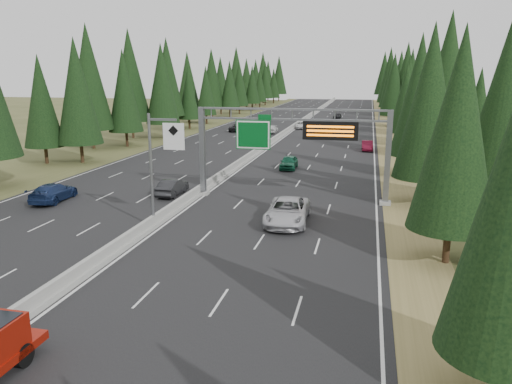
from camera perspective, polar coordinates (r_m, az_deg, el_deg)
road at (r=88.33m, az=3.14°, el=6.44°), size 32.00×260.00×0.08m
shoulder_right at (r=87.19m, az=14.81°, el=5.92°), size 3.60×260.00×0.06m
shoulder_left at (r=92.93m, az=-7.82°, el=6.68°), size 3.60×260.00×0.06m
median_barrier at (r=88.29m, az=3.14°, el=6.68°), size 0.70×260.00×0.85m
sign_gantry at (r=42.09m, az=4.94°, el=5.93°), size 16.75×0.98×7.80m
hov_sign_pole at (r=34.90m, az=-11.08°, el=3.29°), size 2.80×0.50×8.00m
tree_row_right at (r=87.69m, az=17.98°, el=11.66°), size 11.98×245.18×18.86m
tree_row_left at (r=83.80m, az=-13.79°, el=12.17°), size 12.06×245.17×18.48m
silver_minivan at (r=36.25m, az=3.61°, el=-2.21°), size 3.14×6.43×1.76m
car_ahead_green at (r=57.11m, az=3.77°, el=3.42°), size 1.87×4.47×1.51m
car_ahead_dkred at (r=72.42m, az=12.59°, el=5.20°), size 1.67×4.31×1.40m
car_ahead_dkgrey at (r=99.58m, az=10.57°, el=7.45°), size 2.32×4.95×1.40m
car_ahead_white at (r=99.82m, az=5.26°, el=7.62°), size 2.55×5.02×1.36m
car_ahead_far at (r=123.47m, az=9.28°, el=8.61°), size 1.94×4.17×1.38m
car_onc_near at (r=45.15m, az=-9.55°, el=0.56°), size 1.57×4.44×1.46m
car_onc_blue at (r=45.81m, az=-22.16°, el=-0.02°), size 2.60×5.50×1.55m
car_onc_white at (r=91.61m, az=1.86°, el=7.21°), size 1.91×4.56×1.54m
car_onc_far at (r=94.58m, az=-2.15°, el=7.35°), size 2.31×4.93×1.36m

